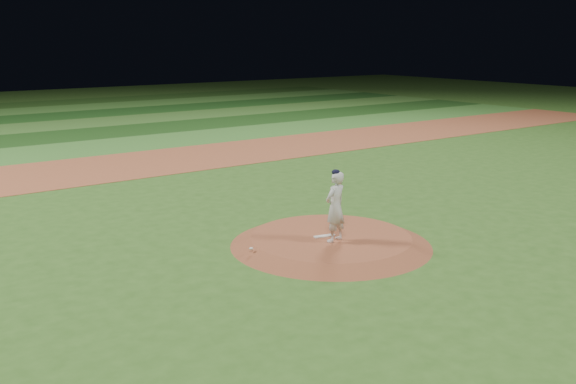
{
  "coord_description": "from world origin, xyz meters",
  "views": [
    {
      "loc": [
        -10.75,
        -12.89,
        5.52
      ],
      "look_at": [
        0.0,
        2.0,
        1.1
      ],
      "focal_mm": 40.0,
      "sensor_mm": 36.0,
      "label": 1
    }
  ],
  "objects_px": {
    "pitching_rubber": "(324,236)",
    "pitcher_on_mound": "(335,206)",
    "rosin_bag": "(251,248)",
    "pitchers_mound": "(331,240)"
  },
  "relations": [
    {
      "from": "pitchers_mound",
      "to": "pitcher_on_mound",
      "type": "relative_size",
      "value": 2.82
    },
    {
      "from": "pitching_rubber",
      "to": "pitcher_on_mound",
      "type": "relative_size",
      "value": 0.31
    },
    {
      "from": "pitchers_mound",
      "to": "pitcher_on_mound",
      "type": "bearing_deg",
      "value": -116.22
    },
    {
      "from": "pitching_rubber",
      "to": "pitchers_mound",
      "type": "bearing_deg",
      "value": -13.23
    },
    {
      "from": "pitcher_on_mound",
      "to": "pitching_rubber",
      "type": "bearing_deg",
      "value": 86.52
    },
    {
      "from": "pitching_rubber",
      "to": "pitcher_on_mound",
      "type": "xyz_separation_m",
      "value": [
        -0.03,
        -0.47,
        0.94
      ]
    },
    {
      "from": "pitchers_mound",
      "to": "rosin_bag",
      "type": "xyz_separation_m",
      "value": [
        -2.39,
        0.3,
        0.16
      ]
    },
    {
      "from": "pitchers_mound",
      "to": "pitcher_on_mound",
      "type": "xyz_separation_m",
      "value": [
        -0.19,
        -0.39,
        1.08
      ]
    },
    {
      "from": "pitching_rubber",
      "to": "pitcher_on_mound",
      "type": "distance_m",
      "value": 1.06
    },
    {
      "from": "pitching_rubber",
      "to": "rosin_bag",
      "type": "xyz_separation_m",
      "value": [
        -2.22,
        0.23,
        0.02
      ]
    }
  ]
}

